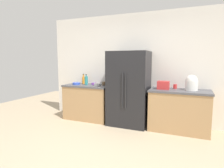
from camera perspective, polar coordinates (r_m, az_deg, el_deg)
ground_plane at (r=3.22m, az=-3.09°, el=-20.88°), size 9.89×9.89×0.00m
kitchen_back_panel at (r=4.75m, az=7.51°, el=4.76°), size 4.74×0.10×2.64m
counter_left at (r=4.97m, az=-7.11°, el=-5.32°), size 1.20×0.66×0.89m
counter_right at (r=4.34m, az=19.49°, el=-7.50°), size 1.25×0.66×0.89m
refrigerator at (r=4.43m, az=5.07°, el=-1.38°), size 0.91×0.69×1.72m
toaster at (r=4.26m, az=15.19°, el=-0.33°), size 0.25×0.17×0.18m
rice_cooker at (r=4.29m, az=22.82°, el=0.28°), size 0.25×0.25×0.32m
bottle_a at (r=4.91m, az=-7.76°, el=1.08°), size 0.08×0.08×0.27m
bottle_b at (r=5.16m, az=-8.56°, el=1.25°), size 0.07×0.07×0.26m
cup_a at (r=4.43m, az=18.45°, el=-0.70°), size 0.08×0.08×0.10m
cup_b at (r=4.79m, az=-2.47°, el=0.17°), size 0.08×0.08×0.09m
bowl_a at (r=4.71m, az=-4.47°, el=-0.15°), size 0.16×0.16×0.06m
bowl_b at (r=4.91m, az=-5.39°, el=0.07°), size 0.14×0.14×0.05m
bowl_c at (r=5.00m, az=-10.69°, el=0.14°), size 0.19×0.19×0.05m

